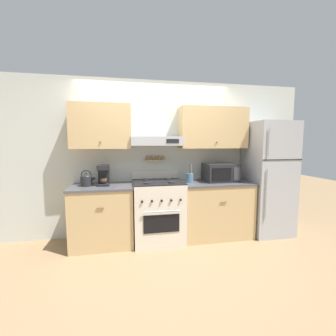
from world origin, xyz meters
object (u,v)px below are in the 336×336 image
at_px(stove_range, 158,211).
at_px(refrigerator, 268,178).
at_px(tea_kettle, 86,180).
at_px(microwave, 220,172).
at_px(coffee_maker, 104,175).
at_px(utensil_crock, 190,178).

xyz_separation_m(stove_range, refrigerator, (1.88, -0.01, 0.46)).
distance_m(tea_kettle, microwave, 2.11).
distance_m(stove_range, microwave, 1.20).
height_order(stove_range, refrigerator, refrigerator).
relative_size(refrigerator, coffee_maker, 6.13).
bearing_deg(utensil_crock, microwave, 1.92).
bearing_deg(refrigerator, stove_range, 179.85).
distance_m(tea_kettle, utensil_crock, 1.58).
distance_m(stove_range, coffee_maker, 1.00).
xyz_separation_m(refrigerator, microwave, (-0.83, 0.07, 0.11)).
height_order(stove_range, utensil_crock, utensil_crock).
bearing_deg(stove_range, refrigerator, -0.15).
relative_size(tea_kettle, coffee_maker, 0.77).
distance_m(stove_range, utensil_crock, 0.73).
xyz_separation_m(tea_kettle, microwave, (2.11, 0.02, 0.05)).
height_order(tea_kettle, microwave, microwave).
distance_m(refrigerator, microwave, 0.84).
height_order(coffee_maker, microwave, coffee_maker).
xyz_separation_m(refrigerator, tea_kettle, (-2.94, 0.05, 0.06)).
relative_size(coffee_maker, microwave, 0.59).
xyz_separation_m(refrigerator, utensil_crock, (-1.36, 0.05, 0.04)).
relative_size(tea_kettle, microwave, 0.45).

